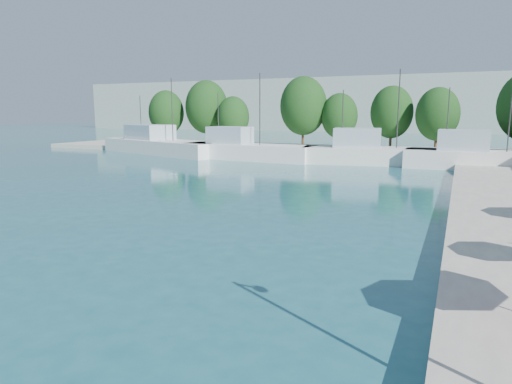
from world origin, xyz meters
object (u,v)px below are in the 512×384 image
at_px(trawler_04, 483,159).
at_px(trawler_01, 161,145).
at_px(trawler_02, 245,150).
at_px(trawler_03, 376,154).

bearing_deg(trawler_04, trawler_01, 175.79).
bearing_deg(trawler_02, trawler_04, 4.86).
height_order(trawler_01, trawler_03, same).
xyz_separation_m(trawler_02, trawler_04, (25.16, 0.29, 0.00)).
height_order(trawler_03, trawler_04, same).
bearing_deg(trawler_02, trawler_01, 171.65).
xyz_separation_m(trawler_01, trawler_02, (14.01, -3.12, 0.00)).
relative_size(trawler_01, trawler_02, 1.36).
bearing_deg(trawler_01, trawler_03, 15.64).
distance_m(trawler_01, trawler_04, 39.27).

